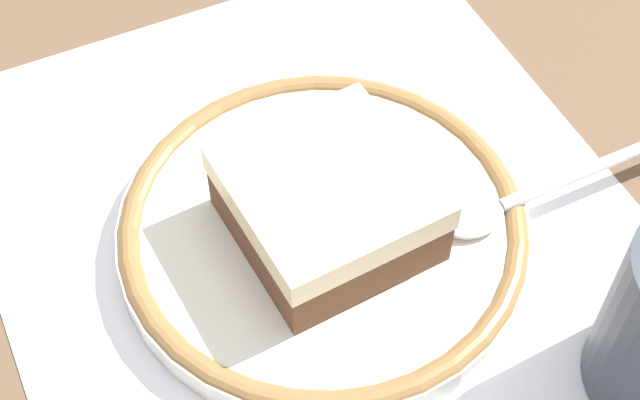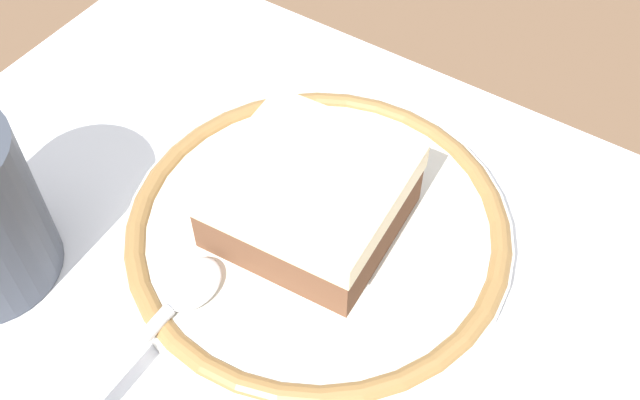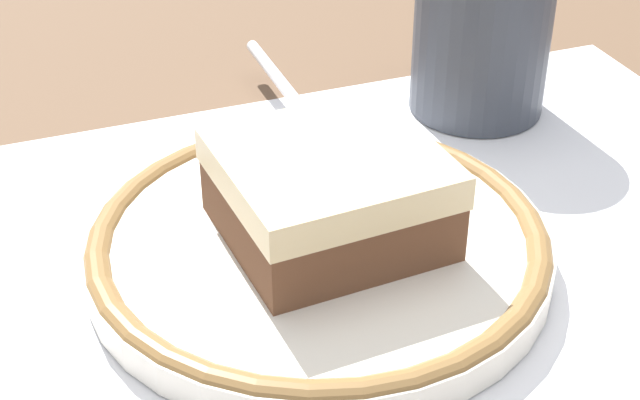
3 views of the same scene
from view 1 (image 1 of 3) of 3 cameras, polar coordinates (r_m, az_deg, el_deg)
ground_plane at (r=0.48m, az=1.81°, el=-5.25°), size 2.40×2.40×0.00m
placemat at (r=0.48m, az=1.81°, el=-5.20°), size 0.45×0.32×0.00m
plate at (r=0.48m, az=-0.00°, el=-1.82°), size 0.21×0.21×0.02m
cake_slice at (r=0.46m, az=0.19°, el=-0.37°), size 0.10×0.09×0.04m
spoon at (r=0.50m, az=12.32°, el=0.19°), size 0.03×0.15×0.01m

